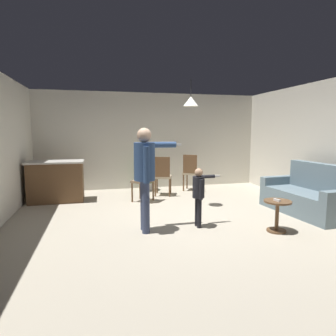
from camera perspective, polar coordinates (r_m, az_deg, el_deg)
The scene contains 14 objects.
ground at distance 5.49m, azimuth 2.73°, elevation -10.09°, with size 7.68×7.68×0.00m, color #B2A893.
wall_back at distance 8.36m, azimuth -3.40°, elevation 5.36°, with size 6.40×0.10×2.70m, color silver.
wall_right at distance 6.87m, azimuth 29.44°, elevation 3.96°, with size 0.10×6.40×2.70m, color silver.
couch_floral at distance 6.45m, azimuth 25.86°, elevation -5.14°, with size 1.00×1.86×1.00m.
kitchen_counter at distance 7.20m, azimuth -21.17°, elevation -2.46°, with size 1.26×0.66×0.95m.
side_table_by_couch at distance 5.09m, azimuth 20.73°, elevation -8.14°, with size 0.44×0.44×0.52m.
person_adult at distance 4.65m, azimuth -4.48°, elevation -0.02°, with size 0.84×0.49×1.69m.
person_child at distance 4.95m, azimuth 6.14°, elevation -4.48°, with size 0.54×0.31×1.02m.
dining_chair_by_counter at distance 7.30m, azimuth -1.04°, elevation -1.27°, with size 0.53×0.53×1.00m.
dining_chair_near_wall at distance 6.72m, azimuth -4.48°, elevation -2.07°, with size 0.59×0.59×1.00m.
dining_chair_centre_back at distance 7.92m, azimuth 4.56°, elevation -0.61°, with size 0.58×0.58×1.00m.
potted_plant_corner at distance 8.01m, azimuth -4.18°, elevation -1.36°, with size 0.51×0.51×0.78m.
spare_remote_on_table at distance 4.99m, azimuth 20.73°, elevation -5.96°, with size 0.04×0.13×0.04m, color white.
ceiling_light_pendant at distance 6.17m, azimuth 4.52°, elevation 12.98°, with size 0.32×0.32×0.55m.
Camera 1 is at (-1.48, -5.02, 1.65)m, focal length 30.90 mm.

